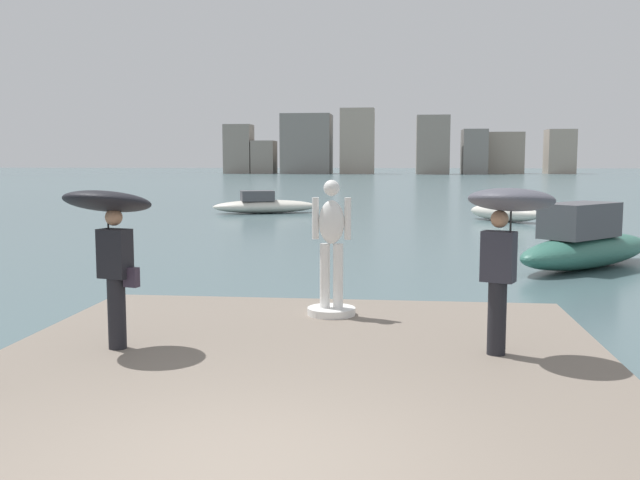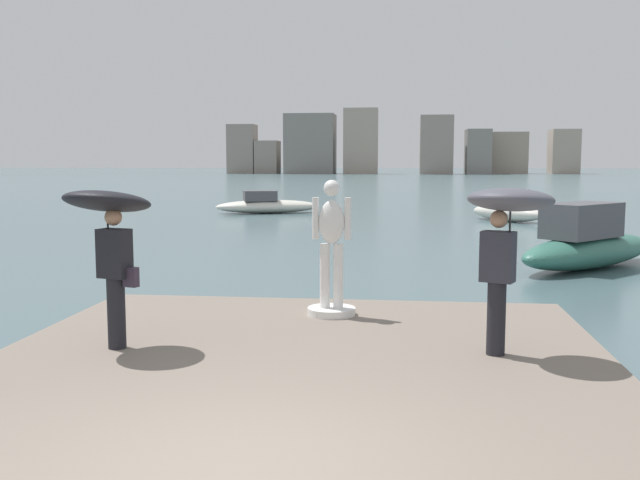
{
  "view_description": "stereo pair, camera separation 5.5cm",
  "coord_description": "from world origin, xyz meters",
  "px_view_note": "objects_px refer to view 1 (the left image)",
  "views": [
    {
      "loc": [
        1.15,
        -5.06,
        2.71
      ],
      "look_at": [
        0.0,
        5.28,
        1.55
      ],
      "focal_mm": 40.28,
      "sensor_mm": 36.0,
      "label": 1
    },
    {
      "loc": [
        1.2,
        -5.05,
        2.71
      ],
      "look_at": [
        0.0,
        5.28,
        1.55
      ],
      "focal_mm": 40.28,
      "sensor_mm": 36.0,
      "label": 2
    }
  ],
  "objects_px": {
    "boat_mid": "(586,244)",
    "boat_near": "(264,205)",
    "onlooker_left": "(110,223)",
    "statue_white_figure": "(332,258)",
    "boat_leftward": "(505,210)",
    "onlooker_right": "(508,222)"
  },
  "relations": [
    {
      "from": "boat_near",
      "to": "boat_mid",
      "type": "distance_m",
      "value": 21.04
    },
    {
      "from": "onlooker_left",
      "to": "boat_mid",
      "type": "xyz_separation_m",
      "value": [
        8.18,
        10.18,
        -1.34
      ]
    },
    {
      "from": "boat_near",
      "to": "boat_mid",
      "type": "relative_size",
      "value": 1.13
    },
    {
      "from": "onlooker_left",
      "to": "boat_near",
      "type": "height_order",
      "value": "onlooker_left"
    },
    {
      "from": "onlooker_right",
      "to": "boat_near",
      "type": "height_order",
      "value": "onlooker_right"
    },
    {
      "from": "onlooker_left",
      "to": "onlooker_right",
      "type": "distance_m",
      "value": 4.77
    },
    {
      "from": "boat_near",
      "to": "onlooker_left",
      "type": "bearing_deg",
      "value": -83.04
    },
    {
      "from": "boat_near",
      "to": "boat_mid",
      "type": "xyz_separation_m",
      "value": [
        11.57,
        -17.58,
        0.19
      ]
    },
    {
      "from": "boat_mid",
      "to": "onlooker_right",
      "type": "bearing_deg",
      "value": -108.86
    },
    {
      "from": "onlooker_left",
      "to": "boat_leftward",
      "type": "height_order",
      "value": "onlooker_left"
    },
    {
      "from": "boat_leftward",
      "to": "onlooker_left",
      "type": "bearing_deg",
      "value": -108.71
    },
    {
      "from": "statue_white_figure",
      "to": "boat_near",
      "type": "distance_m",
      "value": 26.27
    },
    {
      "from": "boat_mid",
      "to": "boat_near",
      "type": "bearing_deg",
      "value": 123.36
    },
    {
      "from": "onlooker_right",
      "to": "statue_white_figure",
      "type": "bearing_deg",
      "value": 138.62
    },
    {
      "from": "onlooker_left",
      "to": "boat_near",
      "type": "distance_m",
      "value": 28.0
    },
    {
      "from": "boat_mid",
      "to": "boat_leftward",
      "type": "relative_size",
      "value": 1.29
    },
    {
      "from": "statue_white_figure",
      "to": "onlooker_left",
      "type": "relative_size",
      "value": 1.0
    },
    {
      "from": "onlooker_left",
      "to": "onlooker_right",
      "type": "height_order",
      "value": "onlooker_right"
    },
    {
      "from": "onlooker_left",
      "to": "onlooker_right",
      "type": "bearing_deg",
      "value": 2.16
    },
    {
      "from": "statue_white_figure",
      "to": "onlooker_left",
      "type": "bearing_deg",
      "value": -139.17
    },
    {
      "from": "statue_white_figure",
      "to": "onlooker_right",
      "type": "bearing_deg",
      "value": -41.38
    },
    {
      "from": "onlooker_left",
      "to": "boat_leftward",
      "type": "relative_size",
      "value": 0.53
    }
  ]
}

